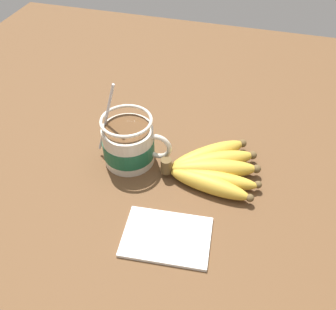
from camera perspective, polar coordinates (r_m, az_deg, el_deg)
name	(u,v)px	position (r cm, az deg, el deg)	size (l,w,h in cm)	color
table	(160,181)	(71.12, -1.29, -3.98)	(135.12, 135.12, 3.79)	brown
coffee_mug	(129,144)	(70.07, -5.97, 1.71)	(14.74, 9.68, 16.80)	beige
banana_bunch	(212,168)	(68.89, 6.68, -1.98)	(18.24, 16.39, 4.03)	brown
napkin	(167,237)	(60.56, -0.20, -12.36)	(14.62, 10.89, 0.60)	white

